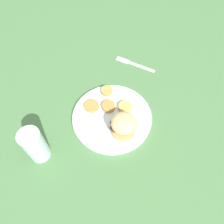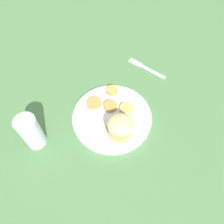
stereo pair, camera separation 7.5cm
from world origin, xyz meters
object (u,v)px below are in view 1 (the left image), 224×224
object	(u,v)px
sandwich	(123,125)
dinner_plate	(112,117)
drinking_glass	(35,145)
fork	(135,64)

from	to	relation	value
sandwich	dinner_plate	bearing A→B (deg)	-14.95
dinner_plate	drinking_glass	size ratio (longest dim) A/B	2.09
fork	drinking_glass	size ratio (longest dim) A/B	1.29
sandwich	drinking_glass	size ratio (longest dim) A/B	0.71
dinner_plate	drinking_glass	world-z (taller)	drinking_glass
dinner_plate	fork	xyz separation A→B (m)	(0.12, -0.26, -0.01)
sandwich	drinking_glass	bearing A→B (deg)	60.20
dinner_plate	fork	world-z (taller)	dinner_plate
dinner_plate	sandwich	world-z (taller)	sandwich
sandwich	drinking_glass	xyz separation A→B (m)	(0.14, 0.24, 0.00)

